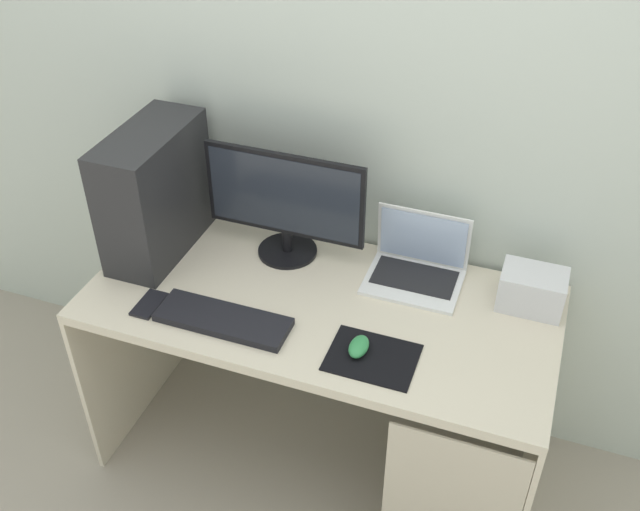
{
  "coord_description": "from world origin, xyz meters",
  "views": [
    {
      "loc": [
        0.61,
        -1.67,
        2.27
      ],
      "look_at": [
        0.0,
        0.0,
        0.93
      ],
      "focal_mm": 40.94,
      "sensor_mm": 36.0,
      "label": 1
    }
  ],
  "objects_px": {
    "pc_tower": "(155,192)",
    "keyboard": "(223,320)",
    "monitor": "(285,204)",
    "cell_phone": "(149,304)",
    "laptop": "(417,266)",
    "projector": "(532,290)",
    "mouse_left": "(359,347)"
  },
  "relations": [
    {
      "from": "projector",
      "to": "cell_phone",
      "type": "distance_m",
      "value": 1.21
    },
    {
      "from": "keyboard",
      "to": "cell_phone",
      "type": "height_order",
      "value": "keyboard"
    },
    {
      "from": "monitor",
      "to": "cell_phone",
      "type": "xyz_separation_m",
      "value": [
        -0.31,
        -0.41,
        -0.2
      ]
    },
    {
      "from": "pc_tower",
      "to": "mouse_left",
      "type": "bearing_deg",
      "value": -18.53
    },
    {
      "from": "pc_tower",
      "to": "mouse_left",
      "type": "xyz_separation_m",
      "value": [
        0.81,
        -0.27,
        -0.2
      ]
    },
    {
      "from": "projector",
      "to": "cell_phone",
      "type": "xyz_separation_m",
      "value": [
        -1.13,
        -0.41,
        -0.06
      ]
    },
    {
      "from": "pc_tower",
      "to": "cell_phone",
      "type": "relative_size",
      "value": 3.43
    },
    {
      "from": "monitor",
      "to": "cell_phone",
      "type": "distance_m",
      "value": 0.55
    },
    {
      "from": "mouse_left",
      "to": "cell_phone",
      "type": "bearing_deg",
      "value": -177.69
    },
    {
      "from": "monitor",
      "to": "laptop",
      "type": "distance_m",
      "value": 0.48
    },
    {
      "from": "monitor",
      "to": "laptop",
      "type": "height_order",
      "value": "monitor"
    },
    {
      "from": "pc_tower",
      "to": "monitor",
      "type": "relative_size",
      "value": 0.81
    },
    {
      "from": "mouse_left",
      "to": "keyboard",
      "type": "bearing_deg",
      "value": -177.35
    },
    {
      "from": "cell_phone",
      "to": "laptop",
      "type": "bearing_deg",
      "value": 29.54
    },
    {
      "from": "pc_tower",
      "to": "mouse_left",
      "type": "distance_m",
      "value": 0.88
    },
    {
      "from": "monitor",
      "to": "laptop",
      "type": "xyz_separation_m",
      "value": [
        0.45,
        0.03,
        -0.16
      ]
    },
    {
      "from": "keyboard",
      "to": "monitor",
      "type": "bearing_deg",
      "value": 82.88
    },
    {
      "from": "keyboard",
      "to": "mouse_left",
      "type": "height_order",
      "value": "mouse_left"
    },
    {
      "from": "pc_tower",
      "to": "keyboard",
      "type": "height_order",
      "value": "pc_tower"
    },
    {
      "from": "monitor",
      "to": "mouse_left",
      "type": "bearing_deg",
      "value": -44.66
    },
    {
      "from": "projector",
      "to": "mouse_left",
      "type": "xyz_separation_m",
      "value": [
        -0.44,
        -0.39,
        -0.04
      ]
    },
    {
      "from": "pc_tower",
      "to": "cell_phone",
      "type": "distance_m",
      "value": 0.39
    },
    {
      "from": "laptop",
      "to": "cell_phone",
      "type": "distance_m",
      "value": 0.87
    },
    {
      "from": "projector",
      "to": "mouse_left",
      "type": "height_order",
      "value": "projector"
    },
    {
      "from": "laptop",
      "to": "keyboard",
      "type": "height_order",
      "value": "laptop"
    },
    {
      "from": "monitor",
      "to": "mouse_left",
      "type": "relative_size",
      "value": 5.75
    },
    {
      "from": "pc_tower",
      "to": "mouse_left",
      "type": "relative_size",
      "value": 4.65
    },
    {
      "from": "cell_phone",
      "to": "monitor",
      "type": "bearing_deg",
      "value": 52.9
    },
    {
      "from": "laptop",
      "to": "monitor",
      "type": "bearing_deg",
      "value": -176.81
    },
    {
      "from": "mouse_left",
      "to": "pc_tower",
      "type": "bearing_deg",
      "value": 161.47
    },
    {
      "from": "laptop",
      "to": "cell_phone",
      "type": "bearing_deg",
      "value": -150.46
    },
    {
      "from": "monitor",
      "to": "laptop",
      "type": "bearing_deg",
      "value": 3.19
    }
  ]
}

